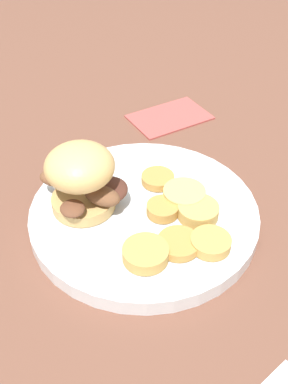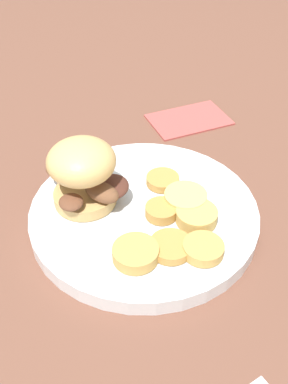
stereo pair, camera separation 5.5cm
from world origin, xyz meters
name	(u,v)px [view 2 (the right image)]	position (x,y,z in m)	size (l,w,h in m)	color
ground_plane	(144,220)	(0.00, 0.00, 0.00)	(4.00, 4.00, 0.00)	brown
dinner_plate	(144,213)	(0.00, 0.00, 0.01)	(0.29, 0.29, 0.02)	white
sandwich	(84,172)	(-0.03, -0.07, 0.07)	(0.11, 0.11, 0.09)	tan
potato_round_0	(185,199)	(0.01, 0.05, 0.03)	(0.05, 0.05, 0.02)	#DBB766
potato_round_1	(163,180)	(-0.04, 0.04, 0.03)	(0.04, 0.04, 0.01)	#BC8942
potato_round_2	(136,253)	(0.08, -0.03, 0.03)	(0.05, 0.05, 0.02)	tan
potato_round_3	(161,211)	(0.02, 0.02, 0.03)	(0.04, 0.04, 0.01)	#BC8942
potato_round_4	(171,246)	(0.08, 0.01, 0.03)	(0.05, 0.05, 0.01)	#BC8942
potato_round_5	(197,216)	(0.04, 0.05, 0.03)	(0.05, 0.05, 0.02)	tan
potato_round_6	(203,249)	(0.09, 0.04, 0.03)	(0.05, 0.05, 0.01)	tan
napkin	(189,119)	(-0.21, 0.14, 0.00)	(0.13, 0.09, 0.01)	#B24C47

